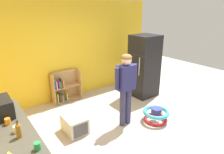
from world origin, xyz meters
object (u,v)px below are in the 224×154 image
at_px(refrigerator, 144,66).
at_px(white_cup, 16,129).
at_px(baby_walker, 156,115).
at_px(amber_bottle, 19,131).
at_px(orange_cup, 8,121).
at_px(green_cup, 37,146).
at_px(bookshelf, 64,88).
at_px(standing_person, 126,84).
at_px(pet_carrier, 75,124).

height_order(refrigerator, white_cup, refrigerator).
xyz_separation_m(refrigerator, baby_walker, (-0.82, -1.24, -0.73)).
relative_size(amber_bottle, white_cup, 2.59).
xyz_separation_m(refrigerator, orange_cup, (-3.76, -0.96, 0.06)).
bearing_deg(green_cup, baby_walker, 10.71).
height_order(refrigerator, baby_walker, refrigerator).
bearing_deg(bookshelf, standing_person, -72.80).
bearing_deg(baby_walker, refrigerator, 56.55).
distance_m(pet_carrier, amber_bottle, 1.69).
distance_m(bookshelf, standing_person, 2.10).
distance_m(bookshelf, green_cup, 3.21).
bearing_deg(amber_bottle, green_cup, -73.23).
relative_size(bookshelf, baby_walker, 1.41).
relative_size(pet_carrier, green_cup, 5.81).
xyz_separation_m(baby_walker, pet_carrier, (-1.70, 0.73, 0.02)).
bearing_deg(green_cup, standing_person, 21.93).
bearing_deg(white_cup, amber_bottle, -88.40).
distance_m(standing_person, white_cup, 2.26).
distance_m(pet_carrier, green_cup, 1.82).
relative_size(pet_carrier, orange_cup, 5.81).
distance_m(bookshelf, orange_cup, 2.66).
bearing_deg(amber_bottle, orange_cup, 97.92).
bearing_deg(standing_person, bookshelf, 107.20).
bearing_deg(amber_bottle, white_cup, 91.60).
relative_size(refrigerator, orange_cup, 18.74).
xyz_separation_m(refrigerator, pet_carrier, (-2.51, -0.50, -0.71)).
xyz_separation_m(green_cup, orange_cup, (-0.17, 0.80, 0.00)).
xyz_separation_m(bookshelf, baby_walker, (1.25, -2.25, -0.21)).
relative_size(standing_person, pet_carrier, 2.93).
xyz_separation_m(standing_person, pet_carrier, (-1.04, 0.41, -0.80)).
bearing_deg(white_cup, bookshelf, 53.82).
xyz_separation_m(standing_person, amber_bottle, (-2.23, -0.47, 0.02)).
bearing_deg(pet_carrier, bookshelf, 73.39).
bearing_deg(green_cup, pet_carrier, 49.52).
height_order(baby_walker, orange_cup, orange_cup).
xyz_separation_m(baby_walker, orange_cup, (-2.95, 0.28, 0.79)).
bearing_deg(standing_person, refrigerator, 31.67).
bearing_deg(amber_bottle, bookshelf, 55.54).
distance_m(green_cup, orange_cup, 0.82).
xyz_separation_m(amber_bottle, white_cup, (-0.00, 0.14, -0.05)).
bearing_deg(baby_walker, green_cup, -169.29).
height_order(bookshelf, pet_carrier, bookshelf).
height_order(bookshelf, orange_cup, orange_cup).
bearing_deg(refrigerator, pet_carrier, -168.73).
height_order(green_cup, white_cup, same).
bearing_deg(white_cup, green_cup, -77.19).
height_order(pet_carrier, orange_cup, orange_cup).
relative_size(bookshelf, white_cup, 8.95).
bearing_deg(pet_carrier, green_cup, -130.48).
xyz_separation_m(bookshelf, standing_person, (0.59, -1.92, 0.61)).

